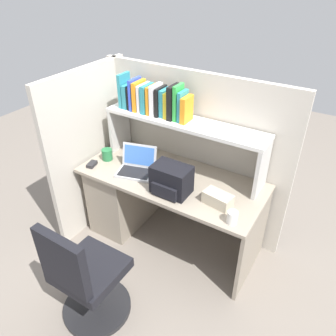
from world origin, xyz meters
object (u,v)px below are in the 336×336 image
object	(u,v)px
computer_mouse	(92,164)
office_chair	(86,280)
tissue_box	(218,199)
paper_cup	(232,217)
backpack	(171,180)
snack_canister	(107,154)
laptop	(137,166)

from	to	relation	value
computer_mouse	office_chair	distance (m)	1.05
computer_mouse	tissue_box	world-z (taller)	tissue_box
paper_cup	office_chair	xyz separation A→B (m)	(-0.76, -0.74, -0.39)
backpack	paper_cup	size ratio (longest dim) A/B	3.03
tissue_box	office_chair	distance (m)	1.12
snack_canister	office_chair	world-z (taller)	office_chair
computer_mouse	paper_cup	distance (m)	1.36
paper_cup	office_chair	size ratio (longest dim) A/B	0.11
paper_cup	office_chair	distance (m)	1.13
laptop	tissue_box	distance (m)	0.80
backpack	tissue_box	xyz separation A→B (m)	(0.38, 0.05, -0.06)
snack_canister	office_chair	distance (m)	1.16
computer_mouse	snack_canister	bearing A→B (deg)	61.24
paper_cup	office_chair	world-z (taller)	office_chair
computer_mouse	snack_canister	xyz separation A→B (m)	(0.05, 0.16, 0.04)
computer_mouse	snack_canister	size ratio (longest dim) A/B	1.00
snack_canister	office_chair	size ratio (longest dim) A/B	0.11
laptop	office_chair	distance (m)	1.02
paper_cup	snack_canister	distance (m)	1.33
backpack	office_chair	bearing A→B (deg)	-103.90
backpack	paper_cup	bearing A→B (deg)	-8.92
laptop	computer_mouse	bearing A→B (deg)	-160.28
office_chair	paper_cup	bearing A→B (deg)	-134.90
laptop	paper_cup	size ratio (longest dim) A/B	3.72
backpack	snack_canister	xyz separation A→B (m)	(-0.76, 0.12, -0.06)
backpack	snack_canister	size ratio (longest dim) A/B	2.87
laptop	tissue_box	size ratio (longest dim) A/B	1.67
backpack	office_chair	world-z (taller)	backpack
tissue_box	snack_canister	xyz separation A→B (m)	(-1.15, 0.07, 0.00)
backpack	office_chair	xyz separation A→B (m)	(-0.20, -0.82, -0.45)
backpack	snack_canister	world-z (taller)	backpack
tissue_box	snack_canister	bearing A→B (deg)	-174.08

